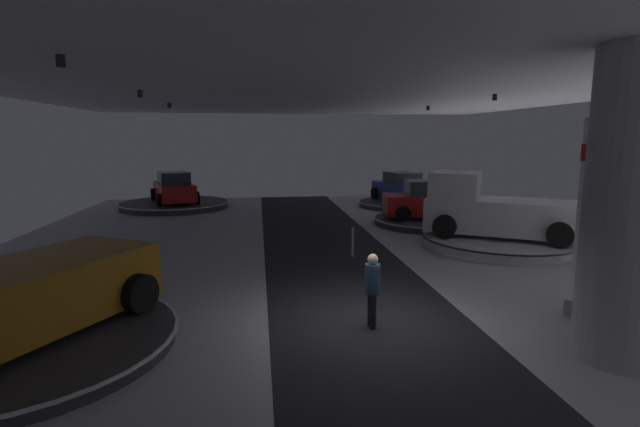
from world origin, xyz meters
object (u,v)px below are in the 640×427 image
pickup_truck_mid_right (493,210)px  visitor_walking_near (372,286)px  display_platform_mid_right (500,241)px  display_platform_far_right (430,221)px  brand_sign_pylon (608,218)px  display_car_deep_right (401,188)px  column_right (633,208)px  display_platform_near_left (20,344)px  display_platform_deep_left (175,204)px  display_car_deep_left (174,188)px  display_platform_deep_right (400,204)px  display_car_far_right (430,201)px

pickup_truck_mid_right → visitor_walking_near: (-6.19, -6.87, -0.41)m
display_platform_mid_right → display_platform_far_right: bearing=102.2°
brand_sign_pylon → display_platform_far_right: brand_sign_pylon is taller
brand_sign_pylon → display_car_deep_right: size_ratio=0.98×
column_right → display_platform_far_right: size_ratio=1.07×
display_platform_near_left → display_platform_deep_left: (-0.28, 18.41, 0.04)m
brand_sign_pylon → visitor_walking_near: 5.29m
display_car_deep_left → column_right: bearing=-60.8°
pickup_truck_mid_right → display_car_deep_right: size_ratio=1.26×
brand_sign_pylon → display_platform_deep_right: 17.30m
column_right → brand_sign_pylon: (0.99, 1.77, -0.50)m
display_platform_deep_right → display_platform_near_left: bearing=-126.1°
column_right → brand_sign_pylon: bearing=60.8°
column_right → display_car_deep_right: column_right is taller
display_platform_near_left → display_platform_far_right: 16.83m
pickup_truck_mid_right → display_car_deep_right: (-0.35, 10.12, -0.25)m
display_platform_near_left → display_car_deep_left: 18.40m
display_platform_mid_right → display_platform_far_right: size_ratio=1.11×
display_platform_mid_right → display_car_deep_left: 17.71m
pickup_truck_mid_right → display_platform_deep_right: 10.22m
display_platform_deep_right → display_car_deep_left: display_car_deep_left is taller
display_platform_deep_right → display_car_deep_right: 0.89m
pickup_truck_mid_right → display_platform_deep_left: (-13.25, 11.27, -1.12)m
display_car_deep_left → visitor_walking_near: bearing=-68.7°
column_right → display_platform_deep_left: column_right is taller
display_car_deep_left → display_platform_deep_left: bearing=107.9°
column_right → display_platform_mid_right: column_right is taller
display_car_deep_right → display_car_far_right: bearing=-93.9°
column_right → display_platform_deep_left: 23.10m
display_car_deep_left → visitor_walking_near: display_car_deep_left is taller
display_platform_deep_right → display_car_deep_right: (0.01, -0.03, 0.89)m
display_car_deep_right → brand_sign_pylon: bearing=-92.4°
brand_sign_pylon → display_platform_near_left: (-11.90, -0.13, -2.10)m
pickup_truck_mid_right → display_platform_far_right: size_ratio=1.10×
display_car_deep_right → pickup_truck_mid_right: bearing=-88.0°
brand_sign_pylon → pickup_truck_mid_right: brand_sign_pylon is taller
brand_sign_pylon → visitor_walking_near: size_ratio=2.75×
brand_sign_pylon → visitor_walking_near: (-5.12, 0.14, -1.35)m
column_right → display_platform_deep_left: bearing=119.2°
display_platform_deep_right → visitor_walking_near: 18.01m
display_platform_near_left → visitor_walking_near: bearing=2.2°
display_platform_deep_left → display_platform_near_left: bearing=-89.1°
column_right → display_car_deep_left: 22.98m
display_platform_near_left → display_platform_far_right: (12.25, 11.53, 0.02)m
column_right → display_platform_mid_right: bearing=74.8°
display_platform_deep_right → display_platform_far_right: (-0.36, -5.75, 0.01)m
display_platform_far_right → display_car_far_right: 0.91m
brand_sign_pylon → display_platform_mid_right: size_ratio=0.77×
column_right → display_platform_near_left: 11.33m
display_platform_deep_right → display_car_deep_left: 12.96m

